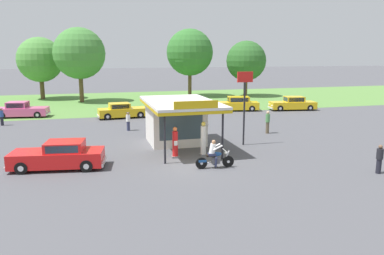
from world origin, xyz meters
TOP-DOWN VIEW (x-y plane):
  - ground_plane at (0.00, 0.00)m, footprint 300.00×300.00m
  - grass_verge_strip at (0.00, 30.00)m, footprint 120.00×24.00m
  - service_station_kiosk at (0.29, 5.14)m, footprint 4.34×7.36m
  - gas_pump_nearside at (-0.59, 1.70)m, footprint 0.44×0.44m
  - gas_pump_offside at (1.18, 1.70)m, footprint 0.44×0.44m
  - motorcycle_with_rider at (0.99, -0.92)m, footprint 2.16×0.70m
  - featured_classic_sedan at (-7.16, 1.27)m, footprint 5.23×2.58m
  - parked_car_back_row_centre_left at (4.46, 20.71)m, footprint 5.20×2.49m
  - parked_car_back_row_right at (-2.41, 17.03)m, footprint 4.94×2.22m
  - parked_car_back_row_far_right at (10.08, 18.52)m, footprint 5.43×2.86m
  - parked_car_back_row_centre_right at (16.34, 17.23)m, footprint 5.36×2.57m
  - parked_car_back_row_far_left at (-11.94, 20.06)m, footprint 5.18×2.51m
  - bystander_leaning_by_kiosk at (-12.87, 15.76)m, footprint 0.34×0.34m
  - bystander_admiring_sedan at (7.96, 6.64)m, footprint 0.34×0.34m
  - bystander_chatting_near_pumps at (8.98, -4.08)m, footprint 0.34×0.34m
  - bystander_strolling_foreground at (3.80, 11.42)m, footprint 0.34×0.34m
  - bystander_standing_back_lot at (-2.47, 10.62)m, footprint 0.34×0.34m
  - tree_oak_far_left at (16.89, 31.52)m, footprint 5.77×5.77m
  - tree_oak_far_right at (8.71, 33.32)m, footprint 6.69×6.69m
  - tree_oak_left at (-6.39, 31.03)m, footprint 6.53×6.53m
  - tree_oak_right at (-11.65, 35.88)m, footprint 6.07×6.07m
  - roadside_pole_sign at (4.63, 3.58)m, footprint 1.10×0.12m

SIDE VIEW (x-z plane):
  - ground_plane at x=0.00m, z-range 0.00..0.00m
  - grass_verge_strip at x=0.00m, z-range 0.00..0.01m
  - motorcycle_with_rider at x=0.99m, z-range -0.14..1.44m
  - parked_car_back_row_right at x=-2.41m, z-range -0.06..1.40m
  - parked_car_back_row_centre_right at x=16.34m, z-range -0.07..1.44m
  - parked_car_back_row_centre_left at x=4.46m, z-range -0.07..1.45m
  - parked_car_back_row_far_left at x=-11.94m, z-range -0.08..1.46m
  - featured_classic_sedan at x=-7.16m, z-range -0.06..1.44m
  - parked_car_back_row_far_right at x=10.08m, z-range -0.06..1.49m
  - bystander_standing_back_lot at x=-2.47m, z-range 0.04..1.54m
  - bystander_chatting_near_pumps at x=8.98m, z-range 0.03..1.57m
  - bystander_leaning_by_kiosk at x=-12.87m, z-range 0.04..1.56m
  - bystander_strolling_foreground at x=3.80m, z-range 0.04..1.64m
  - gas_pump_nearside at x=-0.59m, z-range -0.08..1.79m
  - bystander_admiring_sedan at x=7.96m, z-range 0.06..1.83m
  - gas_pump_offside at x=1.18m, z-range -0.08..2.03m
  - service_station_kiosk at x=0.29m, z-range 0.02..3.61m
  - roadside_pole_sign at x=4.63m, z-range 0.90..5.88m
  - tree_oak_far_left at x=16.89m, z-range 1.06..9.11m
  - tree_oak_right at x=-11.65m, z-range 1.02..9.43m
  - tree_oak_far_right at x=8.71m, z-range 1.32..11.03m
  - tree_oak_left at x=-6.39m, z-range 1.46..10.93m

